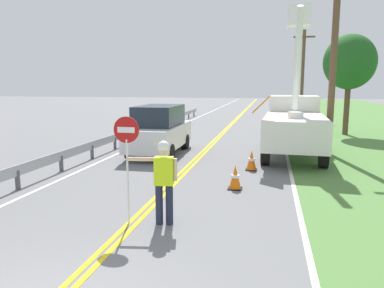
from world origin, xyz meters
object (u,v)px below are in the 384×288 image
oncoming_suv_nearest (159,130)px  roadside_tree_verge (350,62)px  stop_sign_paddle (127,146)px  utility_bucket_truck (294,121)px  flagger_worker (163,177)px  utility_pole_near (334,58)px  traffic_cone_mid (252,161)px  traffic_cone_lead (235,178)px  utility_pole_mid (303,73)px

oncoming_suv_nearest → roadside_tree_verge: roadside_tree_verge is taller
stop_sign_paddle → utility_bucket_truck: bearing=66.6°
flagger_worker → stop_sign_paddle: stop_sign_paddle is taller
flagger_worker → oncoming_suv_nearest: 8.24m
utility_bucket_truck → utility_pole_near: 3.07m
oncoming_suv_nearest → traffic_cone_mid: oncoming_suv_nearest is taller
stop_sign_paddle → utility_pole_near: utility_pole_near is taller
utility_bucket_truck → oncoming_suv_nearest: (-5.67, -1.16, -0.37)m
traffic_cone_lead → traffic_cone_mid: 2.53m
stop_sign_paddle → traffic_cone_lead: 3.98m
stop_sign_paddle → utility_bucket_truck: 9.95m
utility_pole_near → roadside_tree_verge: utility_pole_near is taller
utility_pole_mid → traffic_cone_mid: utility_pole_mid is taller
traffic_cone_mid → roadside_tree_verge: size_ratio=0.12×
stop_sign_paddle → utility_pole_mid: utility_pole_mid is taller
stop_sign_paddle → utility_bucket_truck: size_ratio=0.34×
oncoming_suv_nearest → traffic_cone_lead: oncoming_suv_nearest is taller
utility_pole_near → roadside_tree_verge: bearing=74.2°
traffic_cone_lead → utility_pole_mid: bearing=81.4°
stop_sign_paddle → roadside_tree_verge: roadside_tree_verge is taller
utility_bucket_truck → oncoming_suv_nearest: size_ratio=1.49×
utility_pole_near → utility_pole_mid: bearing=89.5°
oncoming_suv_nearest → traffic_cone_mid: (4.07, -2.31, -0.72)m
roadside_tree_verge → utility_pole_mid: bearing=99.7°
oncoming_suv_nearest → utility_pole_mid: utility_pole_mid is taller
utility_pole_near → stop_sign_paddle: bearing=-120.0°
oncoming_suv_nearest → traffic_cone_lead: (3.73, -4.82, -0.72)m
traffic_cone_lead → traffic_cone_mid: (0.34, 2.51, 0.00)m
utility_pole_near → traffic_cone_lead: 8.11m
oncoming_suv_nearest → roadside_tree_verge: bearing=42.6°
traffic_cone_mid → utility_bucket_truck: bearing=65.2°
stop_sign_paddle → traffic_cone_lead: size_ratio=3.33×
oncoming_suv_nearest → utility_pole_near: 7.93m
utility_bucket_truck → traffic_cone_mid: bearing=-114.8°
stop_sign_paddle → traffic_cone_mid: size_ratio=3.33×
traffic_cone_lead → roadside_tree_verge: roadside_tree_verge is taller
stop_sign_paddle → traffic_cone_lead: (2.01, 3.15, -1.37)m
stop_sign_paddle → utility_pole_mid: size_ratio=0.30×
flagger_worker → roadside_tree_verge: roadside_tree_verge is taller
roadside_tree_verge → flagger_worker: bearing=-112.3°
oncoming_suv_nearest → stop_sign_paddle: bearing=-77.8°
traffic_cone_lead → roadside_tree_verge: bearing=67.7°
stop_sign_paddle → utility_pole_near: (5.46, 9.46, 2.38)m
utility_bucket_truck → oncoming_suv_nearest: utility_bucket_truck is taller
oncoming_suv_nearest → traffic_cone_mid: bearing=-29.6°
utility_bucket_truck → utility_pole_near: utility_pole_near is taller
flagger_worker → utility_bucket_truck: utility_bucket_truck is taller
roadside_tree_verge → stop_sign_paddle: bearing=-114.4°
flagger_worker → traffic_cone_mid: bearing=74.0°
stop_sign_paddle → utility_bucket_truck: (3.95, 9.13, -0.27)m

